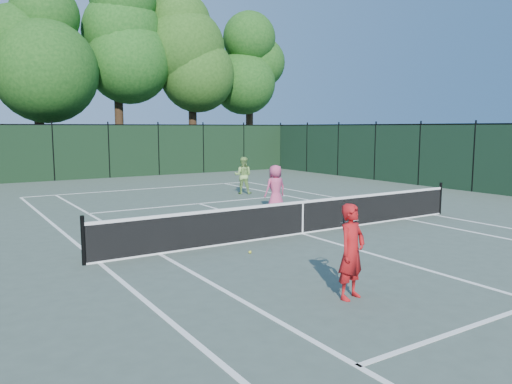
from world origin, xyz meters
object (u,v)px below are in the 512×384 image
coach (352,251)px  player_pink (275,188)px  loose_ball_midcourt (250,252)px  player_green (243,175)px

coach → player_pink: (3.93, 7.92, -0.01)m
coach → player_pink: 8.85m
coach → loose_ball_midcourt: coach is taller
loose_ball_midcourt → coach: bearing=-92.4°
coach → player_pink: coach is taller
player_green → loose_ball_midcourt: size_ratio=23.65×
coach → player_green: size_ratio=1.01×
coach → loose_ball_midcourt: 3.57m
player_pink → player_green: same height
player_pink → loose_ball_midcourt: 5.89m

